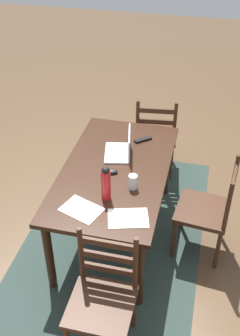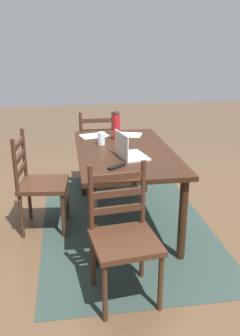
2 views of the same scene
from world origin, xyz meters
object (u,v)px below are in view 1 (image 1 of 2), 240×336
(chair_left_far, at_px, (155,135))
(computer_mouse, at_px, (112,171))
(drinking_glass, at_px, (133,182))
(water_bottle, at_px, (106,183))
(chair_right_far, at_px, (103,300))
(chair_far_head, at_px, (208,210))
(dining_table, at_px, (115,178))
(tv_remote, at_px, (143,140))
(laptop, at_px, (123,149))

(chair_left_far, relative_size, computer_mouse, 9.50)
(drinking_glass, bearing_deg, water_bottle, -45.72)
(chair_right_far, xyz_separation_m, water_bottle, (-0.70, -0.15, 0.45))
(chair_far_head, bearing_deg, dining_table, -90.31)
(dining_table, height_order, tv_remote, tv_remote)
(computer_mouse, bearing_deg, tv_remote, 145.92)
(drinking_glass, relative_size, tv_remote, 0.73)
(drinking_glass, bearing_deg, tv_remote, -175.82)
(chair_far_head, distance_m, computer_mouse, 0.89)
(chair_left_far, height_order, computer_mouse, chair_left_far)
(chair_right_far, relative_size, drinking_glass, 7.67)
(dining_table, relative_size, chair_right_far, 1.67)
(laptop, distance_m, water_bottle, 0.62)
(computer_mouse, bearing_deg, chair_left_far, 152.38)
(dining_table, distance_m, chair_far_head, 0.84)
(chair_left_far, relative_size, water_bottle, 3.19)
(chair_right_far, height_order, computer_mouse, chair_right_far)
(chair_far_head, relative_size, tv_remote, 5.59)
(dining_table, height_order, chair_far_head, chair_far_head)
(drinking_glass, bearing_deg, dining_table, -136.86)
(laptop, bearing_deg, chair_far_head, 73.52)
(laptop, bearing_deg, water_bottle, 1.25)
(chair_right_far, xyz_separation_m, computer_mouse, (-1.02, -0.19, 0.31))
(dining_table, bearing_deg, chair_left_far, 170.41)
(laptop, relative_size, drinking_glass, 2.89)
(computer_mouse, bearing_deg, chair_right_far, -7.27)
(chair_right_far, relative_size, chair_left_far, 1.00)
(chair_right_far, bearing_deg, dining_table, -170.66)
(chair_far_head, distance_m, tv_remote, 0.89)
(chair_right_far, distance_m, laptop, 1.37)
(drinking_glass, bearing_deg, chair_right_far, -1.36)
(chair_right_far, height_order, water_bottle, water_bottle)
(drinking_glass, bearing_deg, chair_left_far, -179.31)
(dining_table, distance_m, computer_mouse, 0.13)
(dining_table, xyz_separation_m, drinking_glass, (0.21, 0.20, 0.16))
(chair_left_far, xyz_separation_m, water_bottle, (1.46, -0.16, 0.45))
(laptop, height_order, water_bottle, water_bottle)
(tv_remote, bearing_deg, chair_left_far, 137.39)
(dining_table, xyz_separation_m, chair_far_head, (0.00, 0.82, -0.20))
(computer_mouse, bearing_deg, water_bottle, -11.31)
(chair_left_far, xyz_separation_m, drinking_glass, (1.29, 0.02, 0.36))
(tv_remote, bearing_deg, drinking_glass, -34.96)
(chair_right_far, height_order, laptop, laptop)
(chair_far_head, distance_m, chair_right_far, 1.25)
(computer_mouse, xyz_separation_m, tv_remote, (-0.55, 0.16, -0.01))
(laptop, height_order, computer_mouse, laptop)
(chair_right_far, height_order, tv_remote, chair_right_far)
(dining_table, xyz_separation_m, tv_remote, (-0.49, 0.15, 0.11))
(computer_mouse, bearing_deg, dining_table, 149.72)
(chair_far_head, bearing_deg, drinking_glass, -71.43)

